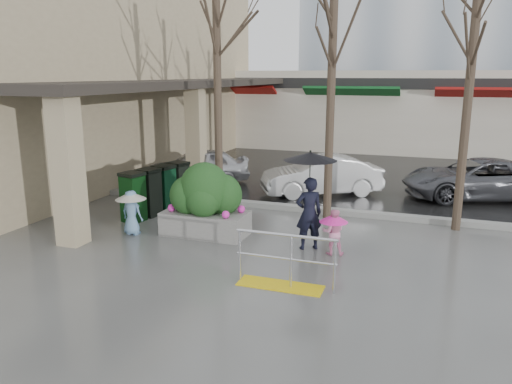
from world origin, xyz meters
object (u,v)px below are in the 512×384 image
Objects in this scene: car_a at (197,166)px; handrail at (284,267)px; tree_midwest at (334,17)px; child_blue at (131,207)px; planter at (206,200)px; news_boxes at (157,190)px; tree_mideast at (475,28)px; woman at (309,192)px; car_b at (321,176)px; car_c at (477,179)px; tree_west at (217,27)px; child_pink at (333,228)px.

handrail is at bearing 7.10° from car_a.
child_blue is at bearing -144.03° from tree_midwest.
child_blue is 1.81m from planter.
handrail is at bearing -25.25° from news_boxes.
tree_mideast is at bearing 20.47° from news_boxes.
woman is 5.30m from car_b.
car_c is (3.85, 8.50, 0.25)m from handrail.
tree_mideast reaches higher than car_a.
news_boxes is 9.89m from car_c.
tree_west reaches higher than car_a.
tree_mideast is at bearing -145.94° from child_pink.
tree_midwest reaches higher than tree_mideast.
handrail is 7.42m from car_b.
child_blue is at bearing 158.11° from handrail.
child_blue is (-4.89, -0.25, 0.10)m from child_pink.
car_a reaches higher than child_pink.
car_b is (-0.72, 2.56, -4.60)m from tree_midwest.
car_b is 0.84× the size of car_c.
car_a is 9.33m from car_c.
car_c is at bearing 67.00° from car_a.
tree_mideast is 5.66m from car_c.
tree_west is at bearing -81.13° from car_c.
car_a is (-2.78, 5.25, -0.22)m from planter.
news_boxes is at bearing -47.46° from woman.
child_pink is (0.69, -2.80, -4.64)m from tree_midwest.
tree_mideast is at bearing 56.81° from handrail.
child_pink is at bearing -6.33° from planter.
car_c is at bearing 42.66° from tree_midwest.
woman is 4.98m from news_boxes.
car_c is at bearing 79.11° from tree_mideast.
car_b is (2.48, 2.56, -4.45)m from tree_west.
news_boxes is at bearing 142.55° from handrail.
car_a is at bearing -121.97° from car_b.
car_a reaches higher than handrail.
child_pink is 0.27× the size of car_a.
car_c is (8.21, 6.74, -0.06)m from child_blue.
planter is 0.84× the size of news_boxes.
news_boxes is (-0.41, 1.90, -0.03)m from child_blue.
child_blue is (-4.31, -0.42, -0.63)m from woman.
planter is 2.48m from news_boxes.
planter reaches higher than news_boxes.
car_a is at bearing 161.89° from tree_mideast.
child_blue is at bearing -65.73° from news_boxes.
news_boxes is at bearing -30.28° from child_pink.
child_pink is at bearing -5.09° from news_boxes.
handrail is at bearing 61.43° from woman.
planter is 0.54× the size of car_b.
handrail is 0.51× the size of car_a.
news_boxes reaches higher than child_blue.
planter is (-5.80, -2.45, -4.01)m from tree_mideast.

